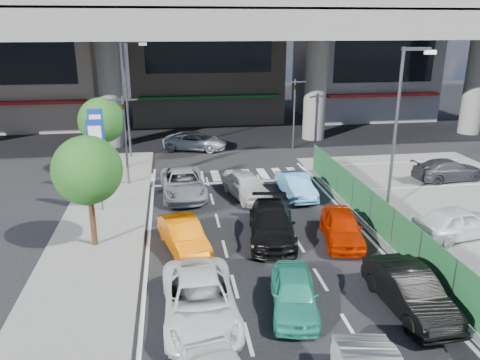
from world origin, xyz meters
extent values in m
plane|color=black|center=(0.00, 0.00, 0.00)|extent=(120.00, 120.00, 0.00)
cube|color=slate|center=(-7.00, 4.00, 0.06)|extent=(4.00, 30.00, 0.12)
cylinder|color=slate|center=(-8.00, 22.00, 4.00)|extent=(1.80, 1.80, 8.00)
cylinder|color=slate|center=(8.00, 22.00, 4.00)|extent=(1.80, 1.80, 8.00)
cylinder|color=slate|center=(22.00, 22.00, 4.00)|extent=(1.80, 1.80, 8.00)
cube|color=slate|center=(0.00, 22.00, 9.00)|extent=(64.00, 14.00, 2.00)
cube|color=slate|center=(0.00, 15.20, 10.30)|extent=(64.00, 0.40, 0.90)
cube|color=slate|center=(0.00, 28.80, 10.30)|extent=(64.00, 0.40, 0.90)
cube|color=#ADA08C|center=(-16.00, 32.00, 6.50)|extent=(12.00, 10.00, 13.00)
cube|color=#AD1B15|center=(-16.00, 26.90, 2.80)|extent=(10.80, 1.60, 0.25)
cube|color=black|center=(-16.00, 26.98, 7.15)|extent=(9.60, 0.10, 5.85)
cube|color=gray|center=(0.00, 33.00, 7.50)|extent=(14.00, 10.00, 15.00)
cube|color=#125C1C|center=(0.00, 27.90, 2.80)|extent=(12.60, 1.60, 0.25)
cube|color=black|center=(0.00, 27.98, 8.25)|extent=(11.20, 0.10, 6.75)
cube|color=gray|center=(16.00, 32.00, 6.00)|extent=(12.00, 10.00, 12.00)
cube|color=#AD1B15|center=(16.00, 26.90, 2.80)|extent=(10.80, 1.60, 0.25)
cube|color=black|center=(16.00, 26.98, 6.60)|extent=(9.60, 0.10, 5.40)
cylinder|color=#595B60|center=(-6.20, 12.00, 2.60)|extent=(0.14, 0.14, 5.20)
cube|color=#595B60|center=(-6.20, 12.00, 5.00)|extent=(1.60, 0.08, 0.08)
imported|color=black|center=(-6.20, 12.00, 4.70)|extent=(0.26, 1.24, 0.50)
cylinder|color=#595B60|center=(5.50, 19.00, 2.60)|extent=(0.14, 0.14, 5.20)
cube|color=#595B60|center=(5.50, 19.00, 5.00)|extent=(1.60, 0.08, 0.08)
imported|color=black|center=(5.50, 19.00, 4.70)|extent=(0.26, 1.24, 0.50)
cylinder|color=#595B60|center=(7.00, 6.00, 4.00)|extent=(0.16, 0.16, 8.00)
cube|color=#595B60|center=(7.60, 6.00, 7.90)|extent=(1.40, 0.15, 0.15)
cube|color=silver|center=(8.30, 6.00, 7.75)|extent=(0.50, 0.22, 0.18)
cylinder|color=#595B60|center=(-6.50, 18.00, 4.00)|extent=(0.16, 0.16, 8.00)
cube|color=#595B60|center=(-5.90, 18.00, 7.90)|extent=(1.40, 0.15, 0.15)
cube|color=silver|center=(-5.20, 18.00, 7.75)|extent=(0.50, 0.22, 0.18)
cylinder|color=#595B60|center=(-7.20, 8.00, 1.10)|extent=(0.10, 0.10, 2.20)
cube|color=navy|center=(-7.20, 8.00, 3.20)|extent=(0.80, 0.12, 3.00)
cube|color=white|center=(-7.20, 7.93, 3.20)|extent=(0.60, 0.02, 2.40)
cylinder|color=#595B60|center=(-7.60, 11.00, 1.10)|extent=(0.10, 0.10, 2.20)
cube|color=navy|center=(-7.60, 11.00, 3.20)|extent=(0.80, 0.12, 3.00)
cube|color=white|center=(-7.60, 10.93, 3.20)|extent=(0.60, 0.02, 2.40)
cylinder|color=#382314|center=(-7.00, 4.00, 1.20)|extent=(0.24, 0.24, 2.40)
sphere|color=#164914|center=(-7.00, 4.00, 3.40)|extent=(2.80, 2.80, 2.80)
cylinder|color=#382314|center=(-7.80, 14.50, 1.20)|extent=(0.24, 0.24, 2.40)
sphere|color=#164914|center=(-7.80, 14.50, 3.40)|extent=(2.80, 2.80, 2.80)
imported|color=white|center=(-2.95, -1.81, 0.69)|extent=(2.36, 5.00, 1.38)
imported|color=teal|center=(0.13, -1.70, 0.62)|extent=(2.09, 3.83, 1.24)
imported|color=black|center=(3.85, -2.27, 0.69)|extent=(1.67, 4.26, 1.38)
imported|color=#CD5A00|center=(-3.30, 3.23, 0.63)|extent=(2.25, 4.06, 1.27)
imported|color=black|center=(0.55, 3.72, 0.69)|extent=(2.62, 4.99, 1.38)
imported|color=#C12100|center=(3.49, 3.00, 0.66)|extent=(2.27, 4.12, 1.33)
imported|color=#AAACB2|center=(-3.10, 9.81, 0.69)|extent=(2.55, 5.08, 1.38)
imported|color=silver|center=(0.29, 8.96, 0.69)|extent=(2.57, 4.33, 1.38)
imported|color=#4E94C3|center=(2.99, 8.76, 0.63)|extent=(1.57, 3.89, 1.25)
imported|color=#BABEC2|center=(-1.85, 19.76, 0.65)|extent=(5.15, 3.51, 1.31)
imported|color=white|center=(8.60, 2.53, 0.76)|extent=(4.36, 2.37, 1.41)
imported|color=#323338|center=(12.70, 10.00, 0.70)|extent=(4.56, 2.25, 1.28)
cone|color=red|center=(5.73, 5.84, 0.43)|extent=(0.44, 0.44, 0.73)
camera|label=1|loc=(-3.58, -14.61, 8.91)|focal=35.00mm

